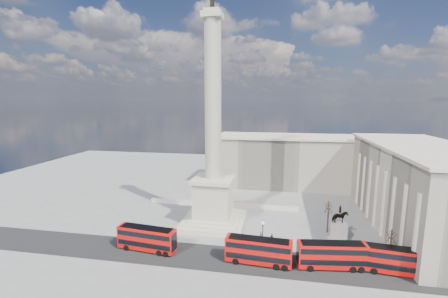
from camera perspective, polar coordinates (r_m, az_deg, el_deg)
ground at (r=66.96m, az=-2.92°, el=-15.56°), size 180.00×180.00×0.00m
asphalt_road at (r=57.33m, az=-0.16°, el=-20.11°), size 120.00×9.00×0.01m
nelsons_column at (r=67.36m, az=-2.05°, el=-3.76°), size 14.00×14.00×49.85m
balustrade_wall at (r=81.24m, az=-0.32°, el=-10.53°), size 40.00×0.60×1.10m
building_east at (r=78.03m, az=33.46°, el=-6.23°), size 19.00×46.00×18.60m
building_northeast at (r=101.23m, az=13.44°, el=-2.21°), size 51.00×17.00×16.60m
red_bus_a at (r=60.54m, az=-14.41°, el=-16.17°), size 11.55×3.87×4.59m
red_bus_b at (r=54.95m, az=6.66°, el=-18.69°), size 11.57×3.43×4.63m
red_bus_c at (r=56.41m, az=19.89°, el=-18.45°), size 11.57×4.01×4.60m
red_bus_d at (r=59.19m, az=30.30°, el=-17.90°), size 11.27×3.72×4.49m
victorian_lamp at (r=57.21m, az=7.36°, el=-16.01°), size 0.55×0.55×6.40m
equestrian_statue at (r=65.89m, az=21.04°, el=-14.13°), size 3.64×2.73×7.67m
bare_tree_near at (r=58.98m, az=29.26°, el=-14.34°), size 1.65×1.65×7.22m
bare_tree_mid at (r=68.36m, az=19.29°, el=-10.36°), size 1.92×1.92×7.30m
bare_tree_far at (r=79.71m, az=31.22°, el=-8.91°), size 1.58×1.58×6.43m
pedestrian_walking at (r=63.80m, az=7.06°, el=-16.13°), size 0.67×0.51×1.65m
pedestrian_standing at (r=59.56m, az=15.61°, el=-18.30°), size 0.88×0.70×1.78m
pedestrian_crossing at (r=63.02m, az=9.11°, el=-16.42°), size 1.10×1.06×1.84m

